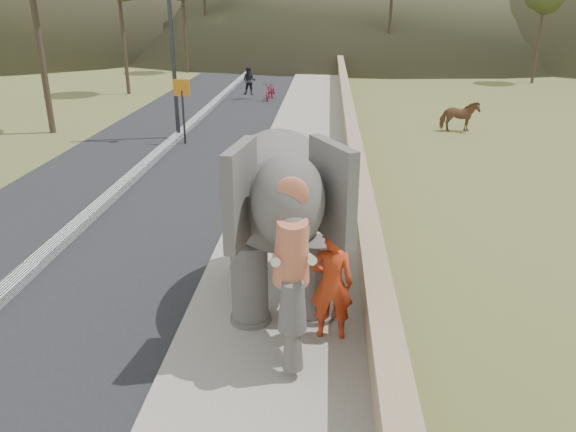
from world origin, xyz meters
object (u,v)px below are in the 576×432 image
object	(u,v)px
cow	(459,116)
elephant_and_man	(278,212)
motorcyclist	(263,87)
lamppost	(178,6)

from	to	relation	value
cow	elephant_and_man	distance (m)	15.58
cow	motorcyclist	distance (m)	11.45
lamppost	cow	distance (m)	11.85
cow	lamppost	bearing A→B (deg)	99.74
elephant_and_man	motorcyclist	xyz separation A→B (m)	(-2.72, 21.47, -1.02)
cow	elephant_and_man	xyz separation A→B (m)	(-6.18, -14.27, 1.05)
motorcyclist	elephant_and_man	bearing A→B (deg)	-82.78
elephant_and_man	motorcyclist	distance (m)	21.66
cow	motorcyclist	bearing A→B (deg)	50.68
cow	motorcyclist	xyz separation A→B (m)	(-8.90, 7.20, 0.03)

